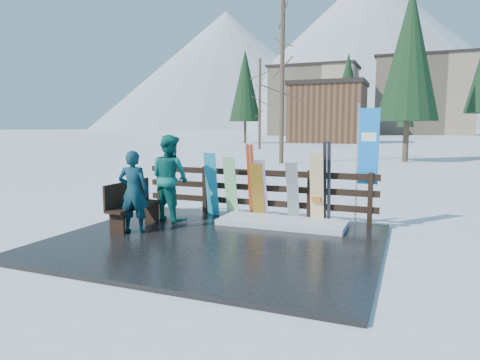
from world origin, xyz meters
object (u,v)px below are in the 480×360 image
at_px(snowboard_1, 231,187).
at_px(snowboard_3, 261,190).
at_px(snowboard_4, 293,192).
at_px(snowboard_5, 317,189).
at_px(person_front, 133,192).
at_px(snowboard_2, 258,191).
at_px(snowboard_0, 212,184).
at_px(rental_flag, 366,151).
at_px(bench, 132,203).
at_px(person_back, 170,178).

xyz_separation_m(snowboard_1, snowboard_3, (0.75, 0.00, -0.02)).
bearing_deg(snowboard_4, snowboard_5, 0.00).
bearing_deg(person_front, snowboard_2, -150.62).
bearing_deg(snowboard_4, snowboard_2, 180.00).
xyz_separation_m(snowboard_0, rental_flag, (3.48, 0.27, 0.85)).
xyz_separation_m(bench, snowboard_3, (2.28, 1.71, 0.18)).
relative_size(bench, snowboard_1, 1.03).
height_order(snowboard_1, person_front, person_front).
relative_size(snowboard_3, person_back, 0.74).
relative_size(snowboard_2, snowboard_4, 0.97).
bearing_deg(snowboard_0, snowboard_3, 0.00).
xyz_separation_m(snowboard_0, snowboard_4, (1.98, 0.00, -0.08)).
xyz_separation_m(snowboard_0, snowboard_5, (2.52, 0.00, 0.03)).
height_order(snowboard_0, snowboard_3, snowboard_0).
bearing_deg(snowboard_1, bench, -131.70).
bearing_deg(rental_flag, person_back, -164.92).
height_order(bench, snowboard_0, snowboard_0).
xyz_separation_m(snowboard_3, snowboard_4, (0.74, 0.00, -0.02)).
height_order(snowboard_1, snowboard_4, snowboard_1).
bearing_deg(snowboard_1, person_back, -143.35).
relative_size(bench, snowboard_4, 1.09).
xyz_separation_m(snowboard_4, person_back, (-2.61, -0.84, 0.30)).
bearing_deg(person_front, bench, -67.77).
bearing_deg(snowboard_4, snowboard_0, 180.00).
bearing_deg(snowboard_5, snowboard_3, -180.00).
bearing_deg(snowboard_0, snowboard_2, 0.00).
bearing_deg(rental_flag, snowboard_5, -164.40).
relative_size(snowboard_0, person_back, 0.78).
height_order(snowboard_1, snowboard_5, snowboard_5).
distance_m(snowboard_0, snowboard_2, 1.17).
bearing_deg(snowboard_1, snowboard_0, 180.00).
bearing_deg(snowboard_3, bench, -143.01).
bearing_deg(snowboard_2, rental_flag, 6.63).
bearing_deg(person_back, rental_flag, -146.47).
bearing_deg(snowboard_4, rental_flag, 10.19).
height_order(bench, snowboard_3, snowboard_3).
distance_m(snowboard_0, person_back, 1.07).
distance_m(rental_flag, person_back, 4.31).
bearing_deg(person_front, snowboard_1, -138.84).
bearing_deg(person_back, snowboard_3, -137.45).
height_order(snowboard_4, person_front, person_front).
relative_size(person_front, person_back, 0.85).
bearing_deg(rental_flag, snowboard_2, -173.37).
xyz_separation_m(snowboard_0, snowboard_3, (1.24, 0.00, -0.06)).
bearing_deg(snowboard_1, person_front, -120.70).
distance_m(rental_flag, person_front, 4.88).
bearing_deg(snowboard_2, snowboard_4, 0.00).
bearing_deg(bench, snowboard_4, 29.63).
xyz_separation_m(bench, person_back, (0.40, 0.87, 0.45)).
xyz_separation_m(snowboard_5, person_back, (-3.15, -0.84, 0.18)).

